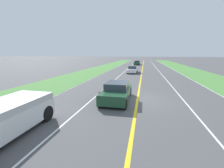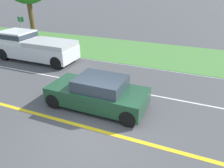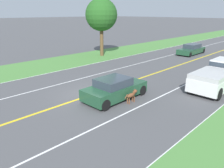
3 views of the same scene
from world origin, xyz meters
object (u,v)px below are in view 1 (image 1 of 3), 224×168
object	(u,v)px
dog	(101,94)
car_trailing_near	(132,69)
car_trailing_mid	(137,63)
ego_car	(117,92)

from	to	relation	value
dog	car_trailing_near	size ratio (longest dim) A/B	0.25
dog	car_trailing_mid	size ratio (longest dim) A/B	0.26
ego_car	car_trailing_near	distance (m)	17.94
car_trailing_near	car_trailing_mid	world-z (taller)	car_trailing_mid
dog	car_trailing_near	distance (m)	18.26
dog	car_trailing_near	world-z (taller)	car_trailing_near
car_trailing_near	ego_car	bearing A→B (deg)	90.61
ego_car	dog	size ratio (longest dim) A/B	3.71
ego_car	dog	bearing A→B (deg)	13.88
car_trailing_near	car_trailing_mid	xyz separation A→B (m)	(0.21, -21.89, 0.05)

